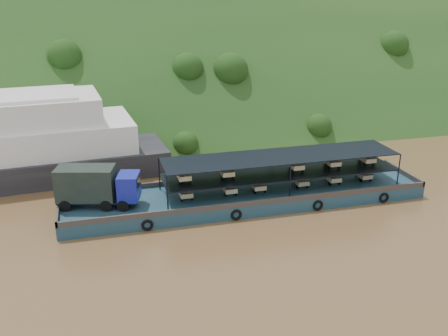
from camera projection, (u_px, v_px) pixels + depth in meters
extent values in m
plane|color=brown|center=(252.00, 208.00, 47.61)|extent=(160.00, 160.00, 0.00)
cube|color=#153814|center=(183.00, 118.00, 80.27)|extent=(140.00, 39.60, 39.60)
cube|color=#163D4E|center=(246.00, 197.00, 48.58)|extent=(35.00, 7.00, 1.20)
cube|color=#592D19|center=(236.00, 177.00, 51.38)|extent=(35.00, 0.20, 0.50)
cube|color=#592D19|center=(257.00, 203.00, 45.21)|extent=(35.00, 0.20, 0.50)
cube|color=#592D19|center=(403.00, 173.00, 52.52)|extent=(0.20, 7.00, 0.50)
cube|color=#592D19|center=(58.00, 208.00, 44.07)|extent=(0.20, 7.00, 0.50)
torus|color=black|center=(147.00, 225.00, 42.95)|extent=(1.06, 0.26, 1.06)
torus|color=black|center=(236.00, 215.00, 44.89)|extent=(1.06, 0.26, 1.06)
torus|color=black|center=(318.00, 205.00, 46.84)|extent=(1.06, 0.26, 1.06)
torus|color=black|center=(384.00, 198.00, 48.54)|extent=(1.06, 0.26, 1.06)
cylinder|color=black|center=(66.00, 206.00, 43.96)|extent=(1.11, 0.62, 1.06)
cylinder|color=black|center=(73.00, 196.00, 46.04)|extent=(1.11, 0.62, 1.06)
cylinder|color=black|center=(106.00, 205.00, 43.98)|extent=(1.11, 0.62, 1.06)
cylinder|color=black|center=(111.00, 196.00, 46.06)|extent=(1.11, 0.62, 1.06)
cylinder|color=black|center=(123.00, 205.00, 43.99)|extent=(1.11, 0.62, 1.06)
cylinder|color=black|center=(127.00, 196.00, 46.07)|extent=(1.11, 0.62, 1.06)
cube|color=black|center=(99.00, 199.00, 44.96)|extent=(7.53, 4.06, 0.21)
cube|color=#161E9A|center=(129.00, 186.00, 44.56)|extent=(2.38, 2.90, 2.32)
cube|color=black|center=(139.00, 182.00, 44.42)|extent=(0.59, 2.06, 0.95)
cube|color=black|center=(86.00, 183.00, 44.43)|extent=(5.54, 3.73, 2.95)
cube|color=black|center=(280.00, 172.00, 48.66)|extent=(23.00, 5.00, 0.12)
cube|color=black|center=(281.00, 156.00, 48.10)|extent=(23.00, 5.00, 0.08)
cylinder|color=black|center=(167.00, 194.00, 43.60)|extent=(0.12, 0.12, 3.30)
cylinder|color=black|center=(159.00, 174.00, 48.14)|extent=(0.12, 0.12, 3.30)
cylinder|color=black|center=(290.00, 181.00, 46.39)|extent=(0.12, 0.12, 3.30)
cylinder|color=black|center=(272.00, 164.00, 50.93)|extent=(0.12, 0.12, 3.30)
cylinder|color=black|center=(399.00, 170.00, 49.19)|extent=(0.12, 0.12, 3.30)
cylinder|color=black|center=(372.00, 155.00, 53.72)|extent=(0.12, 0.12, 3.30)
cylinder|color=black|center=(183.00, 191.00, 47.79)|extent=(0.12, 0.52, 0.52)
cylinder|color=black|center=(181.00, 199.00, 46.03)|extent=(0.14, 0.52, 0.52)
cylinder|color=black|center=(192.00, 198.00, 46.27)|extent=(0.14, 0.52, 0.52)
cube|color=beige|center=(186.00, 193.00, 46.35)|extent=(1.15, 1.50, 0.44)
cube|color=red|center=(183.00, 187.00, 47.33)|extent=(0.55, 0.80, 0.80)
cube|color=red|center=(184.00, 183.00, 46.98)|extent=(0.50, 0.10, 0.10)
cylinder|color=black|center=(226.00, 187.00, 48.82)|extent=(0.12, 0.52, 0.52)
cylinder|color=black|center=(226.00, 194.00, 47.06)|extent=(0.14, 0.52, 0.52)
cylinder|color=black|center=(236.00, 193.00, 47.31)|extent=(0.14, 0.52, 0.52)
cube|color=beige|center=(230.00, 189.00, 47.39)|extent=(1.15, 1.50, 0.44)
cube|color=red|center=(227.00, 183.00, 48.37)|extent=(0.55, 0.80, 0.80)
cube|color=red|center=(227.00, 179.00, 48.02)|extent=(0.50, 0.10, 0.10)
cylinder|color=black|center=(254.00, 184.00, 49.52)|extent=(0.12, 0.52, 0.52)
cylinder|color=black|center=(255.00, 191.00, 47.76)|extent=(0.14, 0.52, 0.52)
cylinder|color=black|center=(265.00, 190.00, 48.01)|extent=(0.14, 0.52, 0.52)
cube|color=beige|center=(259.00, 186.00, 48.09)|extent=(1.15, 1.50, 0.44)
cube|color=red|center=(255.00, 180.00, 49.07)|extent=(0.55, 0.80, 0.80)
cube|color=red|center=(256.00, 176.00, 48.72)|extent=(0.50, 0.10, 0.10)
cylinder|color=black|center=(295.00, 180.00, 50.60)|extent=(0.12, 0.52, 0.52)
cylinder|color=black|center=(298.00, 187.00, 48.84)|extent=(0.14, 0.52, 0.52)
cylinder|color=black|center=(307.00, 186.00, 49.09)|extent=(0.14, 0.52, 0.52)
cube|color=#C0AE88|center=(301.00, 182.00, 49.17)|extent=(1.15, 1.50, 0.44)
cube|color=red|center=(297.00, 176.00, 50.15)|extent=(0.55, 0.80, 0.80)
cube|color=red|center=(298.00, 172.00, 49.80)|extent=(0.50, 0.10, 0.10)
cylinder|color=black|center=(327.00, 176.00, 51.44)|extent=(0.12, 0.52, 0.52)
cylinder|color=black|center=(330.00, 183.00, 49.69)|extent=(0.14, 0.52, 0.52)
cylinder|color=black|center=(339.00, 182.00, 49.93)|extent=(0.14, 0.52, 0.52)
cube|color=beige|center=(333.00, 178.00, 50.01)|extent=(1.15, 1.50, 0.44)
cube|color=red|center=(328.00, 173.00, 50.99)|extent=(0.55, 0.80, 0.80)
cube|color=red|center=(329.00, 169.00, 50.64)|extent=(0.50, 0.10, 0.10)
cylinder|color=black|center=(357.00, 173.00, 52.28)|extent=(0.12, 0.52, 0.52)
cylinder|color=black|center=(361.00, 180.00, 50.53)|extent=(0.14, 0.52, 0.52)
cylinder|color=black|center=(370.00, 179.00, 50.77)|extent=(0.14, 0.52, 0.52)
cube|color=tan|center=(364.00, 175.00, 50.85)|extent=(1.15, 1.50, 0.44)
cube|color=red|center=(359.00, 170.00, 51.83)|extent=(0.55, 0.80, 0.80)
cube|color=red|center=(360.00, 166.00, 51.48)|extent=(0.50, 0.10, 0.10)
cylinder|color=black|center=(181.00, 174.00, 47.17)|extent=(0.12, 0.52, 0.52)
cylinder|color=black|center=(179.00, 182.00, 45.41)|extent=(0.14, 0.52, 0.52)
cylinder|color=black|center=(190.00, 181.00, 45.66)|extent=(0.14, 0.52, 0.52)
cube|color=beige|center=(184.00, 176.00, 45.74)|extent=(1.15, 1.50, 0.44)
cube|color=#B3130B|center=(182.00, 170.00, 46.72)|extent=(0.55, 0.80, 0.80)
cube|color=#B3130B|center=(182.00, 166.00, 46.36)|extent=(0.50, 0.10, 0.10)
cylinder|color=black|center=(223.00, 170.00, 48.16)|extent=(0.12, 0.52, 0.52)
cylinder|color=black|center=(223.00, 177.00, 46.41)|extent=(0.14, 0.52, 0.52)
cylinder|color=black|center=(233.00, 176.00, 46.65)|extent=(0.14, 0.52, 0.52)
cube|color=beige|center=(227.00, 172.00, 46.73)|extent=(1.15, 1.50, 0.44)
cube|color=red|center=(224.00, 166.00, 47.71)|extent=(0.55, 0.80, 0.80)
cube|color=red|center=(224.00, 162.00, 47.36)|extent=(0.50, 0.10, 0.10)
cylinder|color=black|center=(291.00, 164.00, 49.86)|extent=(0.12, 0.52, 0.52)
cylinder|color=black|center=(293.00, 171.00, 48.11)|extent=(0.14, 0.52, 0.52)
cylinder|color=black|center=(302.00, 170.00, 48.35)|extent=(0.14, 0.52, 0.52)
cube|color=beige|center=(296.00, 166.00, 48.43)|extent=(1.15, 1.50, 0.44)
cube|color=#193499|center=(292.00, 160.00, 49.41)|extent=(0.55, 0.80, 0.80)
cube|color=#193499|center=(293.00, 156.00, 49.06)|extent=(0.50, 0.10, 0.10)
cylinder|color=black|center=(326.00, 161.00, 50.81)|extent=(0.12, 0.52, 0.52)
cylinder|color=black|center=(330.00, 167.00, 49.05)|extent=(0.14, 0.52, 0.52)
cylinder|color=black|center=(339.00, 166.00, 49.29)|extent=(0.14, 0.52, 0.52)
cube|color=beige|center=(333.00, 162.00, 49.37)|extent=(1.15, 1.50, 0.44)
cube|color=red|center=(328.00, 157.00, 50.35)|extent=(0.55, 0.80, 0.80)
cube|color=red|center=(329.00, 153.00, 50.00)|extent=(0.50, 0.10, 0.10)
cylinder|color=black|center=(360.00, 158.00, 51.74)|extent=(0.12, 0.52, 0.52)
cylinder|color=black|center=(365.00, 164.00, 49.99)|extent=(0.14, 0.52, 0.52)
cylinder|color=black|center=(374.00, 163.00, 50.23)|extent=(0.14, 0.52, 0.52)
cube|color=#C3B68A|center=(368.00, 159.00, 50.31)|extent=(1.15, 1.50, 0.44)
cube|color=beige|center=(362.00, 154.00, 51.29)|extent=(0.55, 0.80, 0.80)
cube|color=beige|center=(364.00, 150.00, 50.94)|extent=(0.50, 0.10, 0.10)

